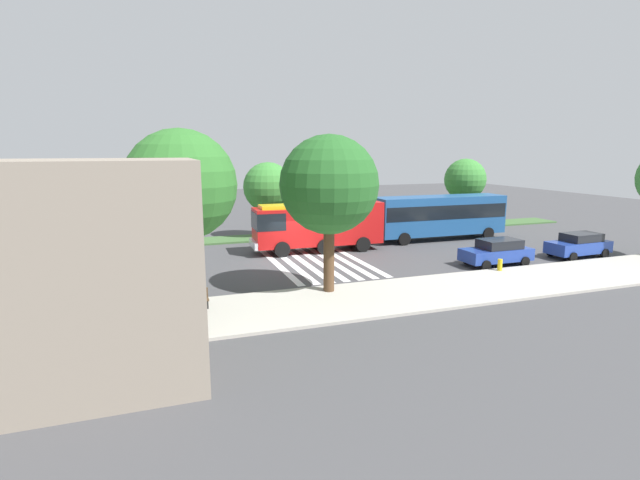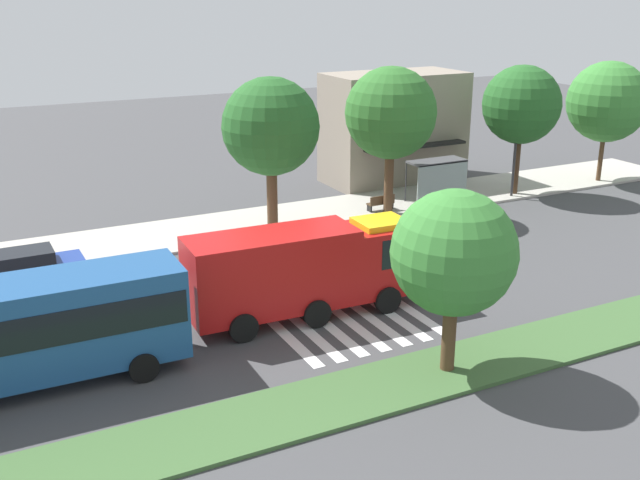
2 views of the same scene
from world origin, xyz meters
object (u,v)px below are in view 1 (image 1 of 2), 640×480
object	(u,v)px
parked_car_mid	(497,252)
fire_truck	(315,224)
median_tree_west	(268,187)
transit_bus	(440,214)
median_tree_far_west	(465,180)
parked_car_west	(579,245)
bench_near_shelter	(191,299)
sidewalk_tree_west	(329,185)
sidewalk_tree_center	(181,186)
bus_stop_shelter	(93,280)
fire_hydrant	(500,265)

from	to	relation	value
parked_car_mid	fire_truck	bearing A→B (deg)	-39.61
parked_car_mid	median_tree_west	size ratio (longest dim) A/B	0.74
transit_bus	median_tree_west	distance (m)	14.34
parked_car_mid	median_tree_far_west	bearing A→B (deg)	-118.82
parked_car_west	bench_near_shelter	size ratio (longest dim) A/B	2.86
fire_truck	sidewalk_tree_west	size ratio (longest dim) A/B	1.21
sidewalk_tree_center	sidewalk_tree_west	bearing A→B (deg)	180.00
parked_car_mid	median_tree_far_west	size ratio (longest dim) A/B	0.72
bench_near_shelter	median_tree_far_west	size ratio (longest dim) A/B	0.25
bus_stop_shelter	bench_near_shelter	world-z (taller)	bus_stop_shelter
parked_car_mid	transit_bus	distance (m)	9.14
sidewalk_tree_west	fire_hydrant	world-z (taller)	sidewalk_tree_west
sidewalk_tree_west	fire_truck	bearing A→B (deg)	-104.93
bus_stop_shelter	fire_hydrant	size ratio (longest dim) A/B	5.00
parked_car_west	median_tree_far_west	bearing A→B (deg)	-95.43
fire_truck	fire_hydrant	world-z (taller)	fire_truck
parked_car_mid	median_tree_west	world-z (taller)	median_tree_west
bus_stop_shelter	bench_near_shelter	xyz separation A→B (m)	(-4.00, -0.01, -1.30)
sidewalk_tree_center	fire_hydrant	world-z (taller)	sidewalk_tree_center
transit_bus	sidewalk_tree_west	world-z (taller)	sidewalk_tree_west
sidewalk_tree_center	parked_car_west	bearing A→B (deg)	-175.24
sidewalk_tree_center	median_tree_west	bearing A→B (deg)	-115.63
sidewalk_tree_center	median_tree_far_west	xyz separation A→B (m)	(-27.27, -16.48, -1.26)
parked_car_west	transit_bus	bearing A→B (deg)	-60.92
fire_truck	sidewalk_tree_center	xyz separation A→B (m)	(9.83, 10.13, 3.76)
sidewalk_tree_west	median_tree_far_west	xyz separation A→B (m)	(-20.15, -16.48, -1.10)
bench_near_shelter	median_tree_far_west	distance (m)	32.28
fire_truck	bus_stop_shelter	size ratio (longest dim) A/B	2.76
median_tree_far_west	fire_hydrant	bearing A→B (deg)	60.95
fire_truck	sidewalk_tree_west	world-z (taller)	sidewalk_tree_west
median_tree_far_west	parked_car_west	bearing A→B (deg)	86.78
median_tree_west	fire_hydrant	size ratio (longest dim) A/B	8.87
fire_hydrant	median_tree_west	bearing A→B (deg)	-56.70
transit_bus	bus_stop_shelter	world-z (taller)	transit_bus
parked_car_west	bus_stop_shelter	size ratio (longest dim) A/B	1.31
sidewalk_tree_west	bench_near_shelter	bearing A→B (deg)	4.49
sidewalk_tree_center	parked_car_mid	bearing A→B (deg)	-173.58
median_tree_far_west	fire_truck	bearing A→B (deg)	19.99
sidewalk_tree_west	median_tree_west	bearing A→B (deg)	-92.70
median_tree_west	transit_bus	bearing A→B (deg)	157.87
fire_truck	median_tree_west	world-z (taller)	median_tree_west
median_tree_west	fire_hydrant	bearing A→B (deg)	123.30
sidewalk_tree_center	median_tree_west	xyz separation A→B (m)	(-7.90, -16.48, -1.51)
parked_car_mid	fire_hydrant	distance (m)	2.08
bench_near_shelter	fire_truck	bearing A→B (deg)	-132.25
fire_truck	bus_stop_shelter	bearing A→B (deg)	39.99
transit_bus	fire_hydrant	xyz separation A→B (m)	(2.64, 10.63, -1.64)
transit_bus	bus_stop_shelter	distance (m)	27.52
fire_truck	transit_bus	xyz separation A→B (m)	(-11.21, -1.00, 0.11)
fire_truck	parked_car_mid	distance (m)	12.59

